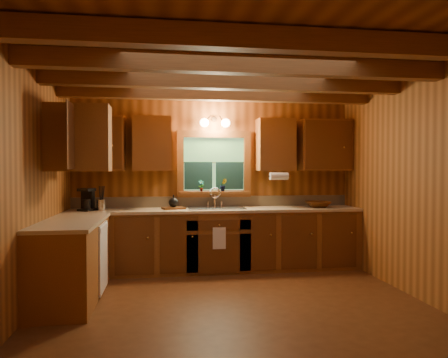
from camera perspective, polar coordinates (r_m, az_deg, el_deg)
name	(u,v)px	position (r m, az deg, el deg)	size (l,w,h in m)	color
room	(235,186)	(4.45, 1.46, -0.91)	(4.20, 4.20, 4.20)	#532D14
ceiling_beams	(235,74)	(4.55, 1.47, 14.23)	(4.20, 2.54, 0.18)	brown
base_cabinets	(183,245)	(5.77, -5.62, -9.07)	(4.20, 2.22, 0.86)	brown
countertop	(184,213)	(5.71, -5.49, -4.61)	(4.20, 2.24, 0.04)	tan
backsplash	(214,201)	(6.33, -1.39, -3.10)	(4.20, 0.02, 0.16)	tan
dishwasher_panel	(103,257)	(5.22, -16.26, -10.24)	(0.02, 0.60, 0.80)	white
upper_cabinets	(177,143)	(5.82, -6.41, 4.97)	(4.19, 1.77, 0.78)	brown
window	(214,165)	(6.29, -1.38, 1.87)	(1.12, 0.08, 1.00)	brown
window_sill	(214,193)	(6.25, -1.32, -1.87)	(1.06, 0.14, 0.04)	brown
wall_sconce	(215,123)	(6.21, -1.25, 7.76)	(0.45, 0.21, 0.17)	black
paper_towel_roll	(279,176)	(6.14, 7.56, 0.39)	(0.11, 0.11, 0.27)	white
dish_towel	(219,238)	(5.77, -0.66, -8.14)	(0.18, 0.01, 0.30)	white
sink	(216,211)	(6.06, -1.08, -4.48)	(0.82, 0.48, 0.43)	silver
coffee_maker	(87,200)	(6.03, -18.27, -2.70)	(0.18, 0.22, 0.31)	black
utensil_crock	(101,204)	(6.01, -16.52, -3.36)	(0.12, 0.12, 0.34)	silver
cutting_board	(173,208)	(6.00, -6.96, -4.00)	(0.30, 0.22, 0.03)	#582E12
teakettle	(173,202)	(6.00, -6.96, -3.20)	(0.14, 0.14, 0.18)	black
wicker_basket	(318,204)	(6.36, 12.78, -3.42)	(0.37, 0.37, 0.09)	#48230C
potted_plant_left	(201,186)	(6.21, -3.15, -0.91)	(0.09, 0.06, 0.17)	#582E12
potted_plant_right	(223,185)	(6.24, -0.09, -0.81)	(0.11, 0.08, 0.19)	#582E12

